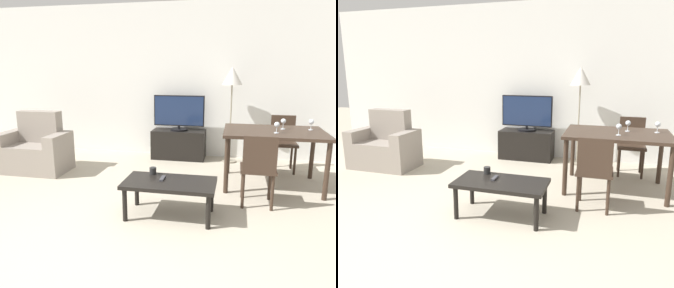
% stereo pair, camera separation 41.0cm
% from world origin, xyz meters
% --- Properties ---
extents(ground_plane, '(18.00, 18.00, 0.00)m').
position_xyz_m(ground_plane, '(0.00, 0.00, 0.00)').
color(ground_plane, '#B2A893').
extents(wall_back, '(7.50, 0.06, 2.70)m').
position_xyz_m(wall_back, '(0.00, 3.92, 1.35)').
color(wall_back, white).
rests_on(wall_back, ground_plane).
extents(armchair, '(1.03, 0.62, 0.92)m').
position_xyz_m(armchair, '(-1.77, 2.47, 0.33)').
color(armchair, gray).
rests_on(armchair, ground_plane).
extents(tv_stand, '(0.93, 0.43, 0.51)m').
position_xyz_m(tv_stand, '(0.30, 3.64, 0.25)').
color(tv_stand, black).
rests_on(tv_stand, ground_plane).
extents(tv, '(0.89, 0.31, 0.61)m').
position_xyz_m(tv, '(0.30, 3.64, 0.82)').
color(tv, black).
rests_on(tv, tv_stand).
extents(coffee_table, '(0.98, 0.54, 0.40)m').
position_xyz_m(coffee_table, '(0.61, 1.28, 0.35)').
color(coffee_table, black).
rests_on(coffee_table, ground_plane).
extents(dining_table, '(1.32, 0.95, 0.77)m').
position_xyz_m(dining_table, '(1.78, 2.52, 0.68)').
color(dining_table, '#38281E').
rests_on(dining_table, ground_plane).
extents(dining_chair_near, '(0.40, 0.40, 0.86)m').
position_xyz_m(dining_chair_near, '(1.55, 1.74, 0.49)').
color(dining_chair_near, '#38281E').
rests_on(dining_chair_near, ground_plane).
extents(dining_chair_far, '(0.40, 0.40, 0.86)m').
position_xyz_m(dining_chair_far, '(2.01, 3.30, 0.49)').
color(dining_chair_far, '#38281E').
rests_on(dining_chair_far, ground_plane).
extents(floor_lamp, '(0.33, 0.33, 1.61)m').
position_xyz_m(floor_lamp, '(1.19, 3.58, 1.38)').
color(floor_lamp, gray).
rests_on(floor_lamp, ground_plane).
extents(remote_primary, '(0.04, 0.15, 0.02)m').
position_xyz_m(remote_primary, '(0.52, 1.33, 0.41)').
color(remote_primary, '#38383D').
rests_on(remote_primary, coffee_table).
extents(cup_white_near, '(0.08, 0.08, 0.08)m').
position_xyz_m(cup_white_near, '(0.38, 1.48, 0.44)').
color(cup_white_near, black).
rests_on(cup_white_near, coffee_table).
extents(wine_glass_left, '(0.07, 0.07, 0.15)m').
position_xyz_m(wine_glass_left, '(1.79, 2.34, 0.87)').
color(wine_glass_left, silver).
rests_on(wine_glass_left, dining_table).
extents(wine_glass_center, '(0.07, 0.07, 0.15)m').
position_xyz_m(wine_glass_center, '(1.91, 2.65, 0.87)').
color(wine_glass_center, silver).
rests_on(wine_glass_center, dining_table).
extents(wine_glass_right, '(0.07, 0.07, 0.15)m').
position_xyz_m(wine_glass_right, '(2.27, 2.66, 0.87)').
color(wine_glass_right, silver).
rests_on(wine_glass_right, dining_table).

